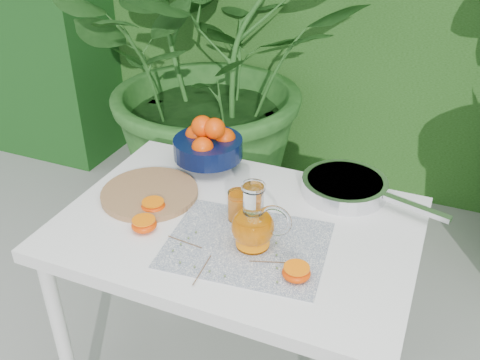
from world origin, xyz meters
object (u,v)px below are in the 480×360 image
at_px(white_table, 237,245).
at_px(fruit_bowl, 208,144).
at_px(cutting_board, 150,193).
at_px(juice_pitcher, 254,225).
at_px(saute_pan, 346,186).

relative_size(white_table, fruit_bowl, 3.86).
relative_size(cutting_board, juice_pitcher, 1.57).
xyz_separation_m(cutting_board, juice_pitcher, (0.38, -0.11, 0.06)).
distance_m(white_table, juice_pitcher, 0.19).
distance_m(cutting_board, fruit_bowl, 0.27).
bearing_deg(saute_pan, juice_pitcher, -114.78).
distance_m(cutting_board, saute_pan, 0.60).
distance_m(white_table, saute_pan, 0.38).
bearing_deg(cutting_board, white_table, -4.65).
xyz_separation_m(cutting_board, saute_pan, (0.55, 0.25, 0.02)).
xyz_separation_m(white_table, cutting_board, (-0.30, 0.02, 0.09)).
bearing_deg(white_table, cutting_board, 175.35).
bearing_deg(juice_pitcher, fruit_bowl, 130.52).
bearing_deg(juice_pitcher, cutting_board, 164.34).
xyz_separation_m(white_table, saute_pan, (0.25, 0.27, 0.11)).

